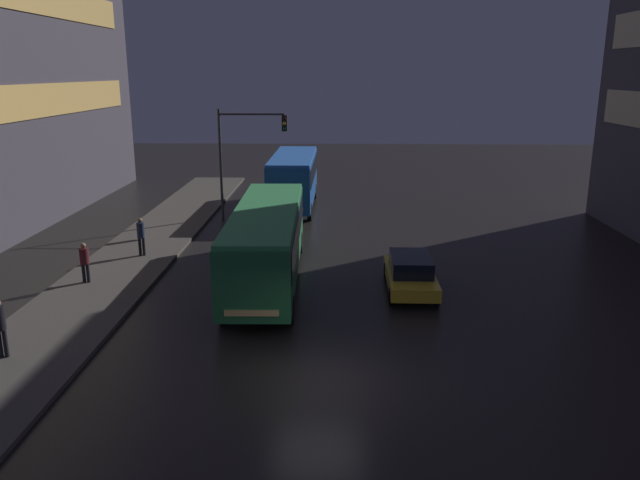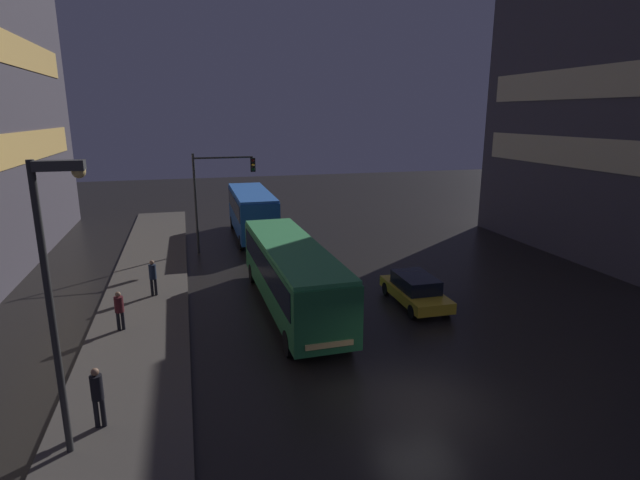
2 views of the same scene
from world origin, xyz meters
name	(u,v)px [view 1 (image 1 of 2)]	position (x,y,z in m)	size (l,w,h in m)	color
ground_plane	(318,382)	(0.00, 0.00, 0.00)	(120.00, 120.00, 0.00)	black
sidewalk_left	(121,269)	(-9.00, 10.00, 0.07)	(4.00, 48.00, 0.15)	#47423D
bus_near	(267,237)	(-2.35, 8.58, 1.95)	(2.82, 11.70, 3.15)	#236B38
bus_far	(294,176)	(-2.23, 23.08, 2.11)	(2.68, 9.50, 3.43)	#194793
car_taxi	(410,273)	(3.46, 7.72, 0.74)	(1.93, 4.54, 1.44)	gold
pedestrian_near	(0,324)	(-9.53, 1.05, 1.22)	(0.41, 0.41, 1.83)	black
pedestrian_mid	(141,234)	(-8.59, 11.82, 1.20)	(0.48, 0.48, 1.80)	black
pedestrian_far	(84,259)	(-9.71, 7.94, 1.13)	(0.48, 0.48, 1.66)	black
traffic_light_main	(243,145)	(-4.86, 19.75, 4.41)	(3.96, 0.35, 6.45)	#2D2D2D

